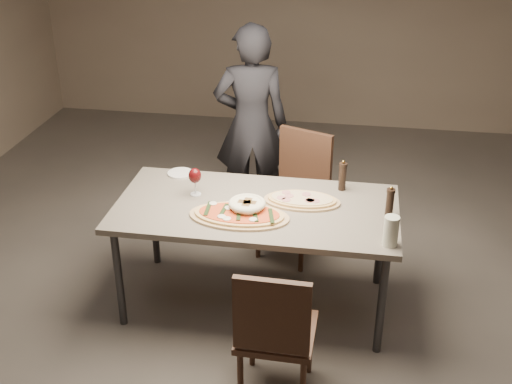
% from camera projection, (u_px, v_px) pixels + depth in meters
% --- Properties ---
extents(room, '(7.00, 7.00, 7.00)m').
position_uv_depth(room, '(256.00, 109.00, 3.79)').
color(room, '#56504A').
rests_on(room, ground).
extents(dining_table, '(1.80, 0.90, 0.75)m').
position_uv_depth(dining_table, '(256.00, 214.00, 4.11)').
color(dining_table, slate).
rests_on(dining_table, ground).
extents(zucchini_pizza, '(0.62, 0.35, 0.05)m').
position_uv_depth(zucchini_pizza, '(239.00, 215.00, 3.94)').
color(zucchini_pizza, tan).
rests_on(zucchini_pizza, dining_table).
extents(ham_pizza, '(0.49, 0.27, 0.04)m').
position_uv_depth(ham_pizza, '(302.00, 200.00, 4.12)').
color(ham_pizza, tan).
rests_on(ham_pizza, dining_table).
extents(bread_basket, '(0.23, 0.23, 0.08)m').
position_uv_depth(bread_basket, '(247.00, 206.00, 3.98)').
color(bread_basket, beige).
rests_on(bread_basket, dining_table).
extents(oil_dish, '(0.12, 0.12, 0.01)m').
position_uv_depth(oil_dish, '(229.00, 207.00, 4.06)').
color(oil_dish, white).
rests_on(oil_dish, dining_table).
extents(pepper_mill_left, '(0.05, 0.05, 0.21)m').
position_uv_depth(pepper_mill_left, '(343.00, 176.00, 4.24)').
color(pepper_mill_left, black).
rests_on(pepper_mill_left, dining_table).
extents(pepper_mill_right, '(0.05, 0.05, 0.21)m').
position_uv_depth(pepper_mill_right, '(390.00, 202.00, 3.92)').
color(pepper_mill_right, black).
rests_on(pepper_mill_right, dining_table).
extents(carafe, '(0.09, 0.09, 0.18)m').
position_uv_depth(carafe, '(391.00, 231.00, 3.63)').
color(carafe, silver).
rests_on(carafe, dining_table).
extents(wine_glass, '(0.08, 0.08, 0.19)m').
position_uv_depth(wine_glass, '(195.00, 177.00, 4.16)').
color(wine_glass, silver).
rests_on(wine_glass, dining_table).
extents(side_plate, '(0.18, 0.18, 0.01)m').
position_uv_depth(side_plate, '(180.00, 173.00, 4.50)').
color(side_plate, white).
rests_on(side_plate, dining_table).
extents(chair_near, '(0.43, 0.43, 0.88)m').
position_uv_depth(chair_near, '(275.00, 329.00, 3.40)').
color(chair_near, '#3D2519').
rests_on(chair_near, ground).
extents(chair_far, '(0.58, 0.58, 0.95)m').
position_uv_depth(chair_far, '(298.00, 187.00, 4.81)').
color(chair_far, '#3D2519').
rests_on(chair_far, ground).
extents(diner, '(0.66, 0.50, 1.64)m').
position_uv_depth(diner, '(251.00, 125.00, 5.16)').
color(diner, black).
rests_on(diner, ground).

